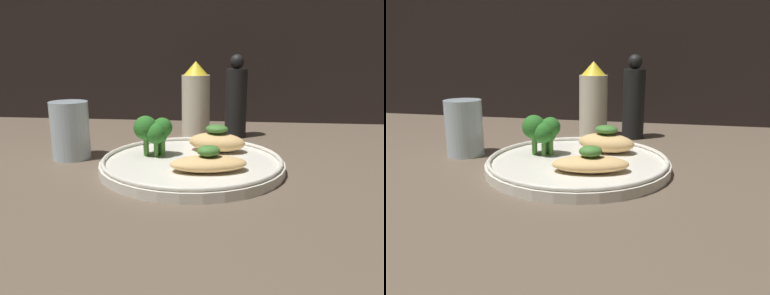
% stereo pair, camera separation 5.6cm
% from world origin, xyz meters
% --- Properties ---
extents(ground_plane, '(1.80, 1.80, 0.01)m').
position_xyz_m(ground_plane, '(0.00, 0.00, -0.01)').
color(ground_plane, brown).
extents(plate, '(0.28, 0.28, 0.02)m').
position_xyz_m(plate, '(0.00, 0.00, 0.01)').
color(plate, silver).
rests_on(plate, ground_plane).
extents(grilled_meat_front, '(0.11, 0.07, 0.04)m').
position_xyz_m(grilled_meat_front, '(0.03, -0.05, 0.03)').
color(grilled_meat_front, tan).
rests_on(grilled_meat_front, plate).
extents(grilled_meat_middle, '(0.10, 0.07, 0.04)m').
position_xyz_m(grilled_meat_middle, '(0.03, 0.06, 0.03)').
color(grilled_meat_middle, tan).
rests_on(grilled_meat_middle, plate).
extents(broccoli_bunch, '(0.06, 0.05, 0.06)m').
position_xyz_m(broccoli_bunch, '(-0.06, 0.02, 0.05)').
color(broccoli_bunch, '#4C8E38').
rests_on(broccoli_bunch, plate).
extents(sauce_bottle, '(0.06, 0.06, 0.16)m').
position_xyz_m(sauce_bottle, '(-0.02, 0.23, 0.07)').
color(sauce_bottle, beige).
rests_on(sauce_bottle, ground_plane).
extents(pepper_grinder, '(0.04, 0.04, 0.17)m').
position_xyz_m(pepper_grinder, '(0.07, 0.23, 0.08)').
color(pepper_grinder, black).
rests_on(pepper_grinder, ground_plane).
extents(drinking_glass, '(0.06, 0.06, 0.10)m').
position_xyz_m(drinking_glass, '(-0.21, 0.04, 0.05)').
color(drinking_glass, silver).
rests_on(drinking_glass, ground_plane).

